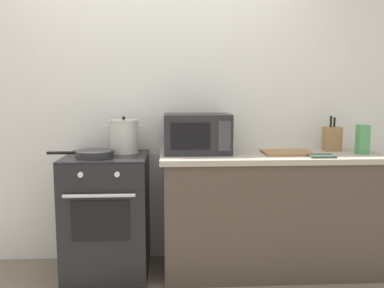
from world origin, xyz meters
The scene contains 11 objects.
back_wall centered at (0.30, 0.97, 1.25)m, with size 4.40×0.10×2.50m, color silver.
lower_cabinet_right centered at (0.90, 0.62, 0.44)m, with size 1.64×0.56×0.88m, color #4C4238.
countertop_right centered at (0.90, 0.62, 0.90)m, with size 1.70×0.60×0.04m, color #ADA393.
stove centered at (-0.35, 0.60, 0.46)m, with size 0.60×0.64×0.92m.
stock_pot centered at (-0.23, 0.72, 1.05)m, with size 0.31×0.22×0.28m.
frying_pan centered at (-0.42, 0.51, 0.95)m, with size 0.47×0.27×0.05m.
microwave centered at (0.33, 0.68, 1.07)m, with size 0.50×0.37×0.30m.
cutting_board centered at (1.01, 0.60, 0.93)m, with size 0.36×0.26×0.02m, color #997047.
knife_block centered at (1.41, 0.74, 1.02)m, with size 0.13×0.10×0.28m.
pasta_box centered at (1.57, 0.57, 1.03)m, with size 0.08×0.08×0.22m, color #4C9356.
oven_mitt centered at (1.21, 0.44, 0.93)m, with size 0.18×0.14×0.02m, color #384C42.
Camera 1 is at (0.12, -2.37, 1.38)m, focal length 37.78 mm.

